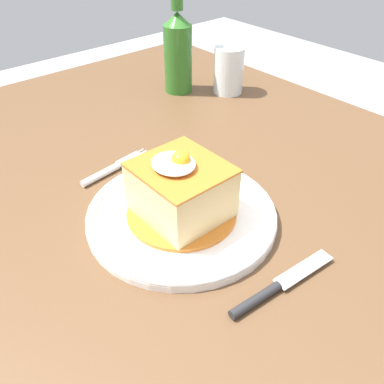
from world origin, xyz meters
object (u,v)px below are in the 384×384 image
Objects in this scene: fork at (110,170)px; beer_bottle_green at (178,48)px; main_plate at (182,214)px; drinking_glass at (229,73)px; knife at (270,291)px.

beer_bottle_green reaches higher than fork.
fork is 0.53× the size of beer_bottle_green.
drinking_glass is (-0.28, 0.38, 0.04)m from main_plate.
drinking_glass is (-0.46, 0.38, 0.04)m from knife.
beer_bottle_green is at bearing -135.21° from drinking_glass.
beer_bottle_green reaches higher than main_plate.
fork is 0.41m from drinking_glass.
drinking_glass is at bearing 127.04° from main_plate.
beer_bottle_green is (-0.37, 0.29, 0.09)m from main_plate.
knife is 0.60m from drinking_glass.
knife is (0.35, 0.01, 0.00)m from fork.
knife is at bearing -39.84° from drinking_glass.
drinking_glass is at bearing 44.79° from beer_bottle_green.
beer_bottle_green is at bearing 150.91° from knife.
beer_bottle_green is (-0.19, 0.31, 0.09)m from fork.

